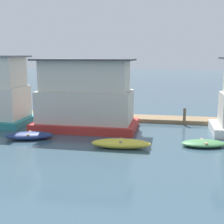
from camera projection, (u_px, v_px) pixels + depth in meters
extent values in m
plane|color=#385160|center=(115.00, 128.00, 23.14)|extent=(200.00, 200.00, 0.00)
cube|color=#846B4C|center=(121.00, 118.00, 26.26)|extent=(33.80, 2.01, 0.30)
cube|color=red|center=(86.00, 125.00, 22.96)|extent=(7.43, 4.05, 0.56)
cube|color=beige|center=(86.00, 106.00, 22.71)|extent=(6.68, 3.30, 2.25)
cube|color=beige|center=(85.00, 76.00, 22.31)|extent=(6.13, 2.76, 2.15)
cube|color=#38383D|center=(85.00, 60.00, 22.11)|extent=(6.98, 3.60, 0.12)
ellipsoid|color=navy|center=(29.00, 136.00, 20.07)|extent=(3.30, 2.12, 0.47)
cube|color=#997F60|center=(29.00, 133.00, 20.04)|extent=(0.47, 1.07, 0.08)
ellipsoid|color=yellow|center=(121.00, 143.00, 18.13)|extent=(3.55, 1.41, 0.55)
cube|color=#997F60|center=(121.00, 140.00, 18.10)|extent=(0.24, 0.96, 0.08)
ellipsoid|color=#47844C|center=(204.00, 143.00, 18.50)|extent=(2.82, 1.88, 0.36)
cube|color=#997F60|center=(204.00, 141.00, 18.48)|extent=(0.37, 1.21, 0.08)
cylinder|color=#846B4C|center=(5.00, 106.00, 26.71)|extent=(0.26, 0.26, 2.14)
cylinder|color=brown|center=(184.00, 117.00, 24.02)|extent=(0.21, 0.21, 1.34)
cylinder|color=brown|center=(90.00, 114.00, 25.41)|extent=(0.22, 0.22, 1.25)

